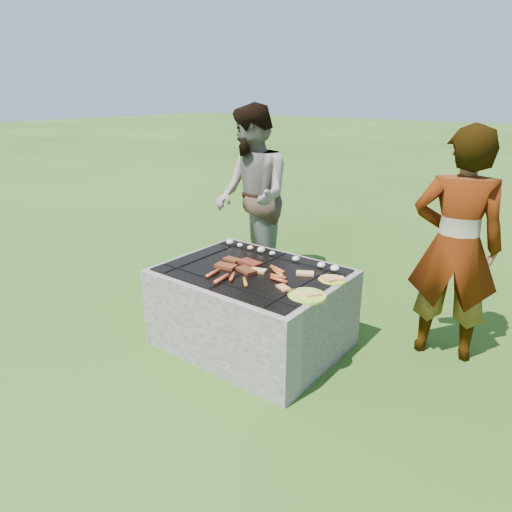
{
  "coord_description": "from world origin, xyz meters",
  "views": [
    {
      "loc": [
        1.92,
        -2.43,
        1.83
      ],
      "look_at": [
        0.0,
        0.05,
        0.7
      ],
      "focal_mm": 32.0,
      "sensor_mm": 36.0,
      "label": 1
    }
  ],
  "objects_px": {
    "fire_pit": "(252,310)",
    "cook": "(456,247)",
    "bystander": "(252,197)",
    "plate_far": "(332,280)",
    "plate_near": "(307,296)"
  },
  "relations": [
    {
      "from": "plate_far",
      "to": "plate_near",
      "type": "relative_size",
      "value": 0.81
    },
    {
      "from": "plate_far",
      "to": "bystander",
      "type": "height_order",
      "value": "bystander"
    },
    {
      "from": "plate_far",
      "to": "cook",
      "type": "bearing_deg",
      "value": 42.65
    },
    {
      "from": "fire_pit",
      "to": "plate_far",
      "type": "distance_m",
      "value": 0.68
    },
    {
      "from": "cook",
      "to": "plate_far",
      "type": "bearing_deg",
      "value": 26.53
    },
    {
      "from": "fire_pit",
      "to": "bystander",
      "type": "relative_size",
      "value": 0.74
    },
    {
      "from": "fire_pit",
      "to": "plate_far",
      "type": "bearing_deg",
      "value": 18.4
    },
    {
      "from": "plate_near",
      "to": "bystander",
      "type": "relative_size",
      "value": 0.18
    },
    {
      "from": "plate_far",
      "to": "cook",
      "type": "height_order",
      "value": "cook"
    },
    {
      "from": "fire_pit",
      "to": "cook",
      "type": "relative_size",
      "value": 0.79
    },
    {
      "from": "plate_far",
      "to": "bystander",
      "type": "relative_size",
      "value": 0.14
    },
    {
      "from": "cook",
      "to": "bystander",
      "type": "bearing_deg",
      "value": -22.13
    },
    {
      "from": "plate_near",
      "to": "cook",
      "type": "distance_m",
      "value": 1.13
    },
    {
      "from": "cook",
      "to": "bystander",
      "type": "xyz_separation_m",
      "value": [
        -1.96,
        0.21,
        0.05
      ]
    },
    {
      "from": "fire_pit",
      "to": "bystander",
      "type": "height_order",
      "value": "bystander"
    }
  ]
}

